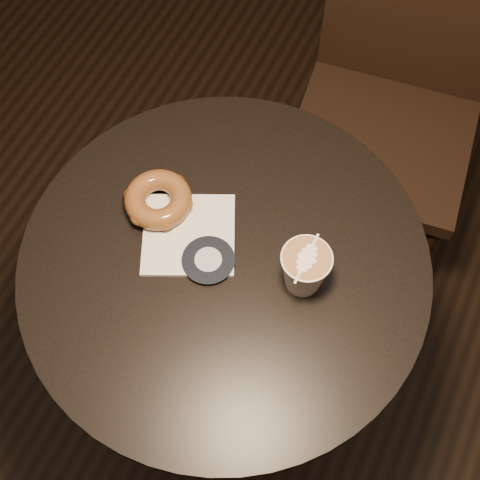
{
  "coord_description": "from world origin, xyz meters",
  "views": [
    {
      "loc": [
        0.23,
        -0.43,
        1.77
      ],
      "look_at": [
        0.01,
        0.03,
        0.79
      ],
      "focal_mm": 50.0,
      "sensor_mm": 36.0,
      "label": 1
    }
  ],
  "objects_px": {
    "pastry_bag": "(189,235)",
    "doughnut": "(158,199)",
    "latte_cup": "(305,270)",
    "cafe_table": "(226,304)",
    "chair": "(400,77)"
  },
  "relations": [
    {
      "from": "chair",
      "to": "pastry_bag",
      "type": "distance_m",
      "value": 0.69
    },
    {
      "from": "pastry_bag",
      "to": "doughnut",
      "type": "xyz_separation_m",
      "value": [
        -0.07,
        0.03,
        0.02
      ]
    },
    {
      "from": "cafe_table",
      "to": "pastry_bag",
      "type": "bearing_deg",
      "value": 168.14
    },
    {
      "from": "doughnut",
      "to": "latte_cup",
      "type": "xyz_separation_m",
      "value": [
        0.28,
        -0.02,
        0.02
      ]
    },
    {
      "from": "doughnut",
      "to": "latte_cup",
      "type": "bearing_deg",
      "value": -4.62
    },
    {
      "from": "latte_cup",
      "to": "doughnut",
      "type": "bearing_deg",
      "value": 175.38
    },
    {
      "from": "pastry_bag",
      "to": "doughnut",
      "type": "bearing_deg",
      "value": 133.81
    },
    {
      "from": "cafe_table",
      "to": "chair",
      "type": "relative_size",
      "value": 0.72
    },
    {
      "from": "cafe_table",
      "to": "chair",
      "type": "bearing_deg",
      "value": 79.78
    },
    {
      "from": "chair",
      "to": "latte_cup",
      "type": "height_order",
      "value": "chair"
    },
    {
      "from": "cafe_table",
      "to": "latte_cup",
      "type": "distance_m",
      "value": 0.28
    },
    {
      "from": "chair",
      "to": "doughnut",
      "type": "distance_m",
      "value": 0.7
    },
    {
      "from": "latte_cup",
      "to": "cafe_table",
      "type": "bearing_deg",
      "value": -171.12
    },
    {
      "from": "chair",
      "to": "pastry_bag",
      "type": "xyz_separation_m",
      "value": [
        -0.19,
        -0.64,
        0.17
      ]
    },
    {
      "from": "doughnut",
      "to": "latte_cup",
      "type": "relative_size",
      "value": 1.28
    }
  ]
}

